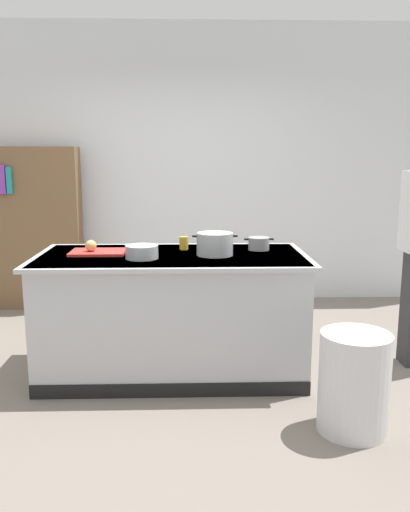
# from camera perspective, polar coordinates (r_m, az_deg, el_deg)

# --- Properties ---
(ground_plane) EXTENTS (10.00, 10.00, 0.00)m
(ground_plane) POSITION_cam_1_polar(r_m,az_deg,el_deg) (4.11, -3.48, -12.28)
(ground_plane) COLOR slate
(back_wall) EXTENTS (6.40, 0.12, 3.00)m
(back_wall) POSITION_cam_1_polar(r_m,az_deg,el_deg) (5.88, -3.04, 9.76)
(back_wall) COLOR silver
(back_wall) RESTS_ON ground_plane
(counter_island) EXTENTS (1.98, 0.98, 0.90)m
(counter_island) POSITION_cam_1_polar(r_m,az_deg,el_deg) (3.95, -3.56, -6.06)
(counter_island) COLOR #B7BABF
(counter_island) RESTS_ON ground_plane
(cutting_board) EXTENTS (0.40, 0.28, 0.02)m
(cutting_board) POSITION_cam_1_polar(r_m,az_deg,el_deg) (3.96, -11.52, 0.41)
(cutting_board) COLOR red
(cutting_board) RESTS_ON counter_island
(onion) EXTENTS (0.08, 0.08, 0.08)m
(onion) POSITION_cam_1_polar(r_m,az_deg,el_deg) (3.94, -12.29, 1.10)
(onion) COLOR tan
(onion) RESTS_ON cutting_board
(stock_pot) EXTENTS (0.33, 0.26, 0.16)m
(stock_pot) POSITION_cam_1_polar(r_m,az_deg,el_deg) (3.81, 1.07, 1.31)
(stock_pot) COLOR #B7BABF
(stock_pot) RESTS_ON counter_island
(sauce_pan) EXTENTS (0.23, 0.16, 0.10)m
(sauce_pan) POSITION_cam_1_polar(r_m,az_deg,el_deg) (4.05, 5.86, 1.35)
(sauce_pan) COLOR #99999E
(sauce_pan) RESTS_ON counter_island
(mixing_bowl) EXTENTS (0.23, 0.23, 0.09)m
(mixing_bowl) POSITION_cam_1_polar(r_m,az_deg,el_deg) (3.72, -6.86, 0.45)
(mixing_bowl) COLOR #B7BABF
(mixing_bowl) RESTS_ON counter_island
(juice_cup) EXTENTS (0.07, 0.07, 0.10)m
(juice_cup) POSITION_cam_1_polar(r_m,az_deg,el_deg) (4.04, -2.32, 1.41)
(juice_cup) COLOR yellow
(juice_cup) RESTS_ON counter_island
(trash_bin) EXTENTS (0.41, 0.41, 0.60)m
(trash_bin) POSITION_cam_1_polar(r_m,az_deg,el_deg) (3.29, 15.85, -13.07)
(trash_bin) COLOR silver
(trash_bin) RESTS_ON ground_plane
(bookshelf) EXTENTS (1.10, 0.31, 1.70)m
(bookshelf) POSITION_cam_1_polar(r_m,az_deg,el_deg) (5.88, -18.63, 2.87)
(bookshelf) COLOR brown
(bookshelf) RESTS_ON ground_plane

